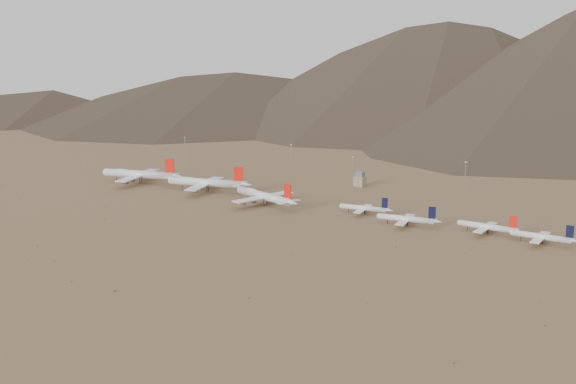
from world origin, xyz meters
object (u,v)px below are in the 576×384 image
Objects in this scene: narrowbody_b at (408,219)px; narrowbody_a at (365,208)px; widebody_west at (139,174)px; widebody_east at (265,196)px; control_tower at (360,180)px; widebody_centre at (206,182)px.

narrowbody_a is at bearing 151.49° from narrowbody_b.
widebody_east is (131.13, -8.15, -0.80)m from widebody_west.
widebody_east is 5.36× the size of control_tower.
widebody_west is 241.22m from narrowbody_b.
control_tower is (27.26, 96.03, -1.45)m from widebody_east.
narrowbody_a is 3.18× the size of control_tower.
widebody_east is at bearing -18.56° from widebody_west.
widebody_west is at bearing -150.97° from control_tower.
widebody_centre is 1.63× the size of narrowbody_b.
narrowbody_b is at bearing -18.81° from widebody_centre.
widebody_east reaches higher than control_tower.
narrowbody_b is at bearing 17.22° from widebody_east.
widebody_centre is at bearing -10.80° from widebody_west.
narrowbody_b reaches higher than narrowbody_a.
widebody_centre is (66.84, 4.91, -0.30)m from widebody_west.
control_tower is (-45.52, 80.30, 1.21)m from narrowbody_a.
widebody_west is 181.15m from control_tower.
narrowbody_b reaches higher than control_tower.
widebody_west is 1.04× the size of widebody_centre.
narrowbody_b is at bearing -16.29° from widebody_west.
widebody_centre is 123.57m from control_tower.
narrowbody_a is at bearing -12.87° from widebody_west.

